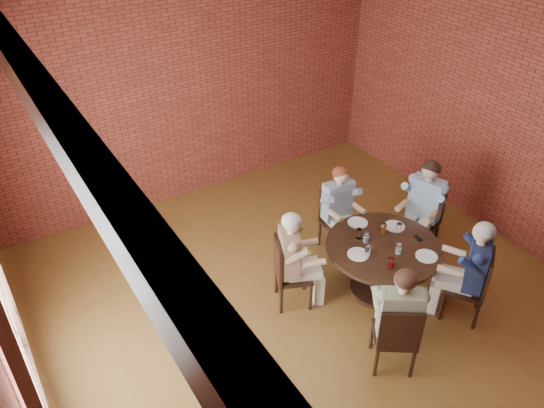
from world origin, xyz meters
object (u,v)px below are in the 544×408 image
diner_c (294,260)px  diner_d (397,318)px  chair_e (474,284)px  chair_a (423,215)px  diner_b (339,210)px  chair_c (287,271)px  diner_a (422,208)px  chair_d (396,336)px  chair_b (335,216)px  smartphone (418,238)px  diner_e (469,271)px  dining_table (382,259)px

diner_c → diner_d: bearing=-141.7°
chair_e → chair_a: bearing=-145.8°
diner_b → chair_c: size_ratio=1.40×
diner_a → chair_a: bearing=90.0°
chair_a → chair_d: (-1.84, -1.43, -0.01)m
chair_c → diner_c: 0.18m
diner_a → chair_b: (-0.95, 0.69, -0.20)m
chair_a → smartphone: bearing=-72.2°
diner_a → diner_c: (-2.08, 0.06, -0.03)m
chair_c → chair_e: (1.74, -1.38, 0.01)m
diner_a → chair_e: diner_a is taller
diner_d → smartphone: bearing=-108.6°
chair_b → chair_c: 1.35m
diner_e → dining_table: bearing=-90.0°
chair_b → diner_d: bearing=-105.2°
chair_e → diner_e: size_ratio=0.70×
chair_d → smartphone: size_ratio=7.49×
diner_a → diner_e: diner_a is taller
chair_a → chair_b: 1.23m
diner_e → diner_b: bearing=-109.7°
chair_a → diner_b: 1.20m
diner_a → smartphone: diner_a is taller
chair_a → chair_c: bearing=-111.3°
dining_table → diner_a: 1.13m
diner_c → diner_e: bearing=-105.3°
chair_a → diner_a: (-0.09, -0.03, 0.18)m
dining_table → diner_b: bearing=84.8°
diner_a → dining_table: bearing=-90.0°
chair_a → diner_e: diner_e is taller
dining_table → diner_a: (1.05, 0.38, 0.17)m
diner_c → diner_e: (1.61, -1.27, 0.02)m
diner_a → chair_b: 1.19m
diner_a → diner_b: bearing=-142.1°
chair_b → chair_e: (0.54, -1.98, 0.01)m
chair_a → diner_d: 2.25m
diner_d → diner_c: bearing=-40.0°
chair_d → chair_e: 1.34m
dining_table → diner_c: bearing=157.0°
diner_e → chair_d: bearing=-26.7°
diner_a → chair_b: size_ratio=1.51×
chair_c → smartphone: bearing=-87.9°
dining_table → chair_b: bearing=84.8°
diner_b → chair_c: 1.31m
chair_c → chair_e: bearing=-105.4°
diner_d → diner_e: (1.23, 0.11, 0.00)m
diner_d → chair_c: bearing=-37.4°
diner_c → diner_d: 1.43m
chair_c → smartphone: (1.56, -0.59, 0.24)m
chair_e → smartphone: chair_e is taller
chair_b → diner_e: diner_e is taller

